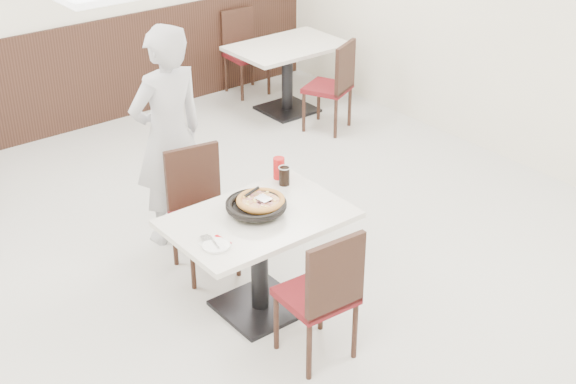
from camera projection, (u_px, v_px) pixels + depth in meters
floor at (278, 276)px, 6.01m from camera, size 7.00×7.00×0.00m
wall_right at (550, 23)px, 6.98m from camera, size 0.04×7.00×2.80m
wainscot_back at (70, 80)px, 8.16m from camera, size 5.90×0.03×1.10m
main_table at (259, 264)px, 5.48m from camera, size 1.22×0.83×0.75m
chair_near at (316, 293)px, 5.01m from camera, size 0.44×0.44×0.95m
chair_far at (204, 215)px, 5.87m from camera, size 0.49×0.49×0.95m
trivet at (256, 208)px, 5.36m from camera, size 0.13×0.13×0.04m
pizza_pan at (256, 208)px, 5.31m from camera, size 0.34×0.34×0.01m
pizza at (261, 203)px, 5.35m from camera, size 0.29×0.29×0.02m
pizza_server at (263, 198)px, 5.33m from camera, size 0.10×0.11×0.00m
napkin at (213, 244)px, 5.00m from camera, size 0.16×0.16×0.00m
side_plate at (216, 246)px, 4.97m from camera, size 0.18×0.18×0.01m
fork at (214, 242)px, 4.99m from camera, size 0.05×0.17×0.00m
cola_glass at (284, 176)px, 5.68m from camera, size 0.08×0.08×0.13m
red_cup at (279, 168)px, 5.76m from camera, size 0.08×0.08×0.16m
diner_person at (168, 136)px, 6.12m from camera, size 0.67×0.46×1.76m
bg_table_right at (287, 78)px, 8.70m from camera, size 1.21×0.81×0.75m
bg_chair_right_near at (327, 86)px, 8.22m from camera, size 0.56×0.56×0.95m
bg_chair_right_far at (247, 53)px, 9.13m from camera, size 0.45×0.45×0.95m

